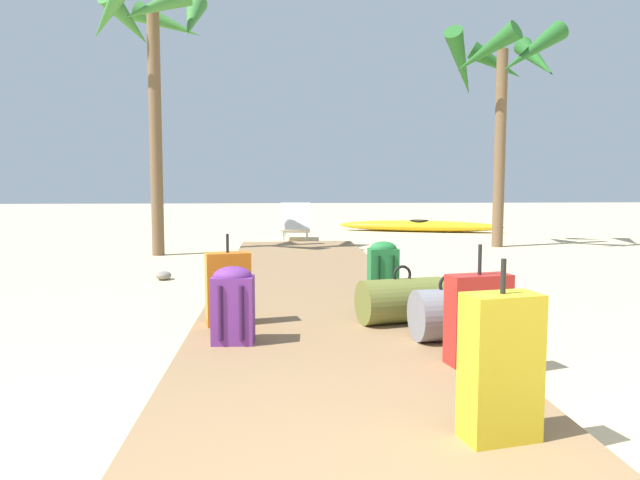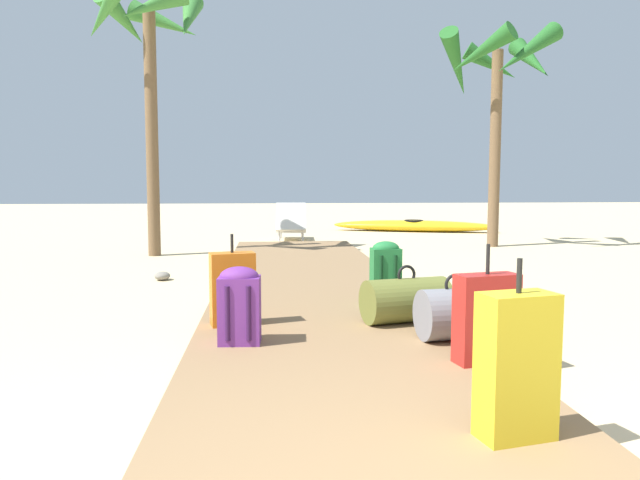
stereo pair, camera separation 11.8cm
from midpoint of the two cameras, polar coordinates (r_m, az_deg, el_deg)
The scene contains 15 objects.
ground_plane at distance 5.60m, azimuth -0.55°, elevation -7.14°, with size 60.00×60.00×0.00m, color #D1BA8C.
boardwalk at distance 6.59m, azimuth -1.24°, elevation -4.86°, with size 2.12×10.24×0.08m, color olive.
duffel_bag_grey at distance 4.47m, azimuth 12.07°, elevation -6.96°, with size 0.55×0.44×0.49m.
backpack_purple at distance 4.30m, azimuth -8.54°, elevation -6.03°, with size 0.31×0.25×0.56m.
duffel_bag_olive at distance 4.95m, azimuth 7.61°, elevation -5.75°, with size 0.77×0.52×0.48m.
suitcase_yellow at distance 2.83m, azimuth 17.21°, elevation -11.50°, with size 0.37×0.25×0.82m.
suitcase_red at distance 3.94m, azimuth 14.87°, elevation -7.29°, with size 0.43×0.25×0.76m.
suitcase_orange at distance 4.86m, azimuth -9.10°, elevation -4.65°, with size 0.38×0.26×0.74m.
backpack_green at distance 5.61m, azimuth 5.73°, elevation -3.04°, with size 0.28×0.22×0.60m.
palm_tree_far_left at distance 10.62m, azimuth -16.50°, elevation 18.29°, with size 1.97×2.05×4.47m.
palm_tree_far_right at distance 11.98m, azimuth 16.37°, elevation 15.18°, with size 2.19×2.24×4.14m.
lounge_chair at distance 12.50m, azimuth -3.06°, elevation 1.40°, with size 0.67×1.53×0.82m.
kayak at distance 15.11m, azimuth 8.78°, elevation 1.35°, with size 4.12×1.93×0.29m.
rock_right_mid at distance 5.89m, azimuth 16.13°, elevation -5.98°, with size 0.23×0.26×0.15m, color #5B5651.
rock_left_mid at distance 7.78m, azimuth -15.35°, elevation -3.35°, with size 0.19×0.23×0.11m, color gray.
Camera 2 is at (-0.48, -1.35, 1.23)m, focal length 33.26 mm.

